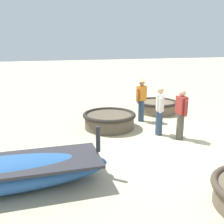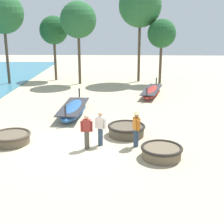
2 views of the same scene
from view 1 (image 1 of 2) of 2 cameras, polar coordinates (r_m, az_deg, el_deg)
The scene contains 6 objects.
ground_plane at distance 7.95m, azimuth 15.50°, elevation -7.24°, with size 80.00×80.00×0.00m, color #BCAD8C.
coracle_upturned at distance 11.45m, azimuth 9.79°, elevation 1.30°, with size 1.73×1.73×0.51m.
coracle_tilted at distance 9.20m, azimuth -0.59°, elevation -1.69°, with size 1.86×1.86×0.55m.
fisherman_crouching at distance 8.50m, azimuth 10.32°, elevation 0.43°, with size 0.50×0.33×1.57m.
fisherman_standing_left at distance 8.25m, azimuth 14.79°, elevation -0.27°, with size 0.53×0.23×1.57m.
fisherman_with_hat at distance 9.91m, azimuth 6.44°, elevation 3.34°, with size 0.36×0.50×1.67m.
Camera 1 is at (-6.07, 4.23, 2.91)m, focal length 42.00 mm.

